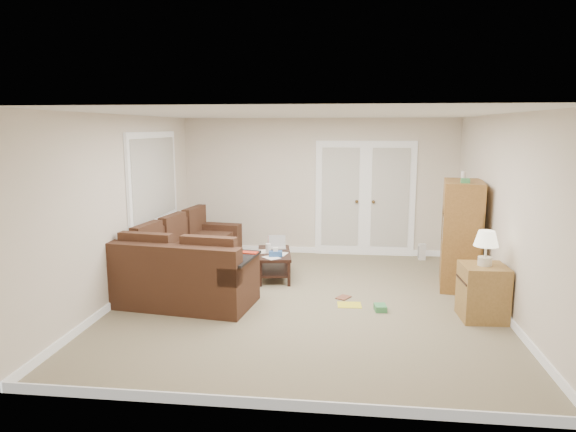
# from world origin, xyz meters

# --- Properties ---
(floor) EXTENTS (5.50, 5.50, 0.00)m
(floor) POSITION_xyz_m (0.00, 0.00, 0.00)
(floor) COLOR gray
(floor) RESTS_ON ground
(ceiling) EXTENTS (5.00, 5.50, 0.02)m
(ceiling) POSITION_xyz_m (0.00, 0.00, 2.50)
(ceiling) COLOR white
(ceiling) RESTS_ON wall_back
(wall_left) EXTENTS (0.02, 5.50, 2.50)m
(wall_left) POSITION_xyz_m (-2.50, 0.00, 1.25)
(wall_left) COLOR silver
(wall_left) RESTS_ON floor
(wall_right) EXTENTS (0.02, 5.50, 2.50)m
(wall_right) POSITION_xyz_m (2.50, 0.00, 1.25)
(wall_right) COLOR silver
(wall_right) RESTS_ON floor
(wall_back) EXTENTS (5.00, 0.02, 2.50)m
(wall_back) POSITION_xyz_m (0.00, 2.75, 1.25)
(wall_back) COLOR silver
(wall_back) RESTS_ON floor
(wall_front) EXTENTS (5.00, 0.02, 2.50)m
(wall_front) POSITION_xyz_m (0.00, -2.75, 1.25)
(wall_front) COLOR silver
(wall_front) RESTS_ON floor
(baseboards) EXTENTS (5.00, 5.50, 0.10)m
(baseboards) POSITION_xyz_m (0.00, 0.00, 0.05)
(baseboards) COLOR white
(baseboards) RESTS_ON floor
(french_doors) EXTENTS (1.80, 0.05, 2.13)m
(french_doors) POSITION_xyz_m (0.85, 2.71, 1.04)
(french_doors) COLOR white
(french_doors) RESTS_ON floor
(window_left) EXTENTS (0.05, 1.92, 1.42)m
(window_left) POSITION_xyz_m (-2.46, 1.00, 1.55)
(window_left) COLOR white
(window_left) RESTS_ON wall_left
(sectional_sofa) EXTENTS (2.00, 3.07, 0.88)m
(sectional_sofa) POSITION_xyz_m (-1.80, 0.41, 0.34)
(sectional_sofa) COLOR #422719
(sectional_sofa) RESTS_ON floor
(coffee_table) EXTENTS (0.65, 1.06, 0.68)m
(coffee_table) POSITION_xyz_m (-0.59, 1.08, 0.22)
(coffee_table) COLOR black
(coffee_table) RESTS_ON floor
(tv_armoire) EXTENTS (0.69, 1.05, 1.68)m
(tv_armoire) POSITION_xyz_m (2.20, 0.96, 0.79)
(tv_armoire) COLOR olive
(tv_armoire) RESTS_ON floor
(side_cabinet) EXTENTS (0.55, 0.55, 1.11)m
(side_cabinet) POSITION_xyz_m (2.20, -0.39, 0.40)
(side_cabinet) COLOR olive
(side_cabinet) RESTS_ON floor
(space_heater) EXTENTS (0.13, 0.11, 0.29)m
(space_heater) POSITION_xyz_m (1.87, 2.45, 0.14)
(space_heater) COLOR white
(space_heater) RESTS_ON floor
(floor_magazine) EXTENTS (0.33, 0.27, 0.01)m
(floor_magazine) POSITION_xyz_m (0.59, -0.09, 0.00)
(floor_magazine) COLOR yellow
(floor_magazine) RESTS_ON floor
(floor_greenbox) EXTENTS (0.17, 0.21, 0.08)m
(floor_greenbox) POSITION_xyz_m (0.98, -0.25, 0.04)
(floor_greenbox) COLOR #3F8C4F
(floor_greenbox) RESTS_ON floor
(floor_book) EXTENTS (0.23, 0.25, 0.02)m
(floor_book) POSITION_xyz_m (0.44, 0.23, 0.01)
(floor_book) COLOR brown
(floor_book) RESTS_ON floor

